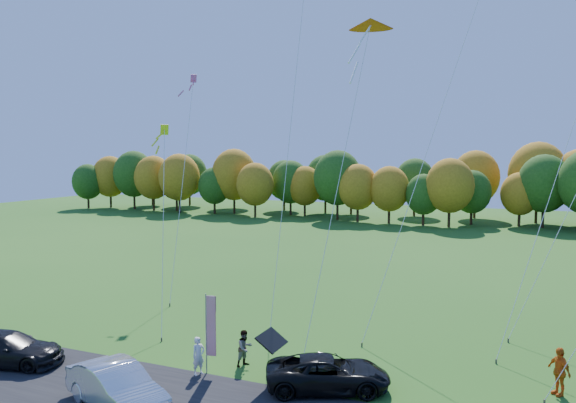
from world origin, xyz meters
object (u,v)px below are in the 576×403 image
at_px(silver_sedan, 117,387).
at_px(feather_flag, 210,325).
at_px(black_suv, 328,373).
at_px(person_east, 559,371).

bearing_deg(silver_sedan, feather_flag, 3.29).
bearing_deg(feather_flag, black_suv, 4.70).
height_order(silver_sedan, person_east, person_east).
distance_m(silver_sedan, feather_flag, 4.74).
xyz_separation_m(black_suv, silver_sedan, (-6.72, -4.75, 0.14)).
height_order(black_suv, silver_sedan, silver_sedan).
distance_m(black_suv, silver_sedan, 8.23).
xyz_separation_m(silver_sedan, person_east, (15.30, 7.94, 0.13)).
bearing_deg(feather_flag, silver_sedan, -108.56).
height_order(black_suv, feather_flag, feather_flag).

